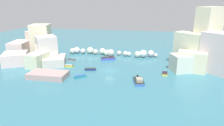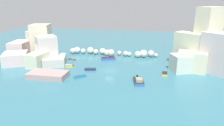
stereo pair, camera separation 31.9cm
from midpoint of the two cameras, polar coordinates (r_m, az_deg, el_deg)
cove_water at (r=57.98m, az=-0.92°, el=-2.15°), size 160.00×160.00×0.00m
cliff_headland_left at (r=73.45m, az=-20.36°, el=3.82°), size 24.91×23.70×11.31m
cliff_headland_right at (r=64.39m, az=24.97°, el=3.50°), size 20.81×16.68×17.40m
rock_breakwater at (r=73.78m, az=-0.38°, el=3.01°), size 32.18×4.47×2.62m
stone_dock at (r=55.33m, az=-17.58°, el=-3.18°), size 9.91×5.40×1.42m
channel_buoy at (r=69.44m, az=0.06°, el=1.39°), size 0.57×0.57×0.57m
moored_boat_0 at (r=68.50m, az=-1.26°, el=1.27°), size 4.96×3.28×4.41m
moored_boat_1 at (r=53.61m, az=-9.04°, el=-3.73°), size 3.05×2.93×0.54m
moored_boat_2 at (r=58.69m, az=-6.23°, el=-1.72°), size 3.33×1.70×0.57m
moored_boat_3 at (r=56.75m, az=14.40°, el=-2.88°), size 1.60×2.73×0.51m
moored_boat_4 at (r=63.04m, az=-12.67°, el=-0.71°), size 4.13×1.39×0.53m
moored_boat_5 at (r=49.78m, az=7.31°, el=-5.02°), size 3.15×5.21×1.47m
moored_boat_6 at (r=68.58m, az=-11.37°, el=0.81°), size 3.24×2.06×0.50m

